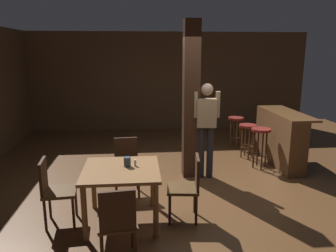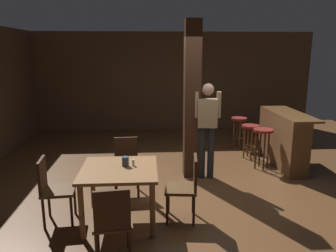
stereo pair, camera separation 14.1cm
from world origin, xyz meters
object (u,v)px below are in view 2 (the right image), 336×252
chair_east (186,185)px  bar_counter (282,138)px  bar_stool_mid (250,133)px  dining_table (119,177)px  bar_stool_near (263,139)px  chair_north (126,163)px  salt_shaker (133,163)px  bar_stool_far (239,125)px  chair_south (112,220)px  chair_west (52,187)px  napkin_cup (125,161)px  standing_person (207,124)px

chair_east → bar_counter: size_ratio=0.52×
bar_counter → bar_stool_mid: 0.68m
dining_table → bar_stool_near: (2.61, 1.88, -0.03)m
chair_north → salt_shaker: (0.15, -0.85, 0.29)m
salt_shaker → bar_stool_far: bearing=53.9°
bar_counter → bar_stool_far: bearing=114.1°
chair_south → bar_stool_far: 4.94m
bar_stool_near → chair_west: bearing=-152.1°
napkin_cup → dining_table: bearing=-133.7°
dining_table → salt_shaker: size_ratio=11.48×
bar_counter → chair_west: bearing=-152.5°
chair_south → bar_stool_near: bearing=46.9°
dining_table → napkin_cup: 0.22m
chair_north → bar_stool_mid: size_ratio=1.22×
salt_shaker → napkin_cup: bearing=-179.9°
salt_shaker → bar_stool_mid: 3.43m
chair_east → bar_stool_far: (1.65, 3.33, 0.05)m
chair_north → bar_stool_mid: 3.00m
dining_table → chair_north: chair_north is taller
chair_east → bar_stool_near: chair_east is taller
dining_table → standing_person: size_ratio=0.58×
dining_table → chair_south: 0.92m
napkin_cup → bar_stool_mid: (2.49, 2.45, -0.27)m
chair_south → chair_east: bearing=44.9°
salt_shaker → bar_stool_mid: bearing=45.8°
chair_north → bar_stool_near: 2.75m
chair_east → bar_counter: (2.20, 2.11, 0.04)m
chair_west → standing_person: 2.79m
bar_stool_mid → standing_person: bearing=-137.1°
salt_shaker → bar_stool_near: (2.43, 1.80, -0.20)m
dining_table → napkin_cup: size_ratio=7.81×
dining_table → bar_stool_mid: bearing=44.6°
napkin_cup → bar_stool_far: bearing=52.7°
chair_north → chair_east: size_ratio=1.00×
dining_table → standing_person: bearing=45.9°
bar_stool_near → bar_stool_mid: size_ratio=1.10×
bar_counter → bar_stool_far: size_ratio=2.32×
chair_north → napkin_cup: (0.05, -0.85, 0.31)m
dining_table → chair_south: size_ratio=1.12×
salt_shaker → bar_counter: bar_counter is taller
dining_table → standing_person: standing_person is taller
napkin_cup → chair_west: bearing=-176.4°
napkin_cup → standing_person: standing_person is taller
bar_stool_far → bar_stool_near: bearing=-87.3°
dining_table → napkin_cup: napkin_cup is taller
chair_south → bar_counter: bearing=44.2°
dining_table → bar_stool_mid: size_ratio=1.38×
salt_shaker → bar_stool_near: salt_shaker is taller
salt_shaker → bar_stool_near: size_ratio=0.11×
chair_north → standing_person: bearing=21.4°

